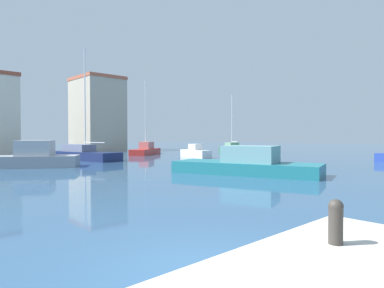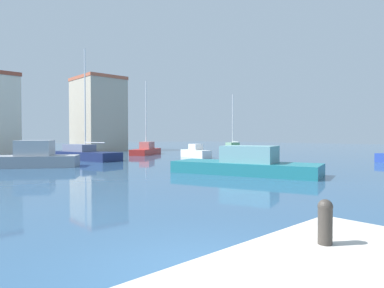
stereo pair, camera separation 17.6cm
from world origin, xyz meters
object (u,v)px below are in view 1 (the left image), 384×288
(sailboat_red_mid_harbor, at_px, (146,150))
(sailboat_green_outer_mooring, at_px, (232,148))
(motorboat_grey_near_pier, at_px, (21,158))
(sailboat_navy_center_channel, at_px, (84,154))
(mooring_bollard, at_px, (336,220))
(motorboat_white_far_left, at_px, (196,152))
(motorboat_teal_far_right, at_px, (247,164))

(sailboat_red_mid_harbor, bearing_deg, sailboat_green_outer_mooring, -13.57)
(motorboat_grey_near_pier, bearing_deg, sailboat_navy_center_channel, 30.43)
(sailboat_navy_center_channel, height_order, sailboat_red_mid_harbor, sailboat_navy_center_channel)
(sailboat_navy_center_channel, distance_m, motorboat_grey_near_pier, 7.97)
(mooring_bollard, relative_size, motorboat_grey_near_pier, 0.07)
(sailboat_green_outer_mooring, xyz_separation_m, sailboat_red_mid_harbor, (-13.05, 3.15, 0.04))
(mooring_bollard, distance_m, sailboat_navy_center_channel, 30.90)
(motorboat_white_far_left, distance_m, sailboat_red_mid_harbor, 8.73)
(mooring_bollard, xyz_separation_m, motorboat_teal_far_right, (11.93, 10.83, -0.60))
(sailboat_red_mid_harbor, bearing_deg, motorboat_teal_far_right, -110.08)
(sailboat_green_outer_mooring, relative_size, motorboat_grey_near_pier, 0.96)
(motorboat_teal_far_right, bearing_deg, mooring_bollard, -137.77)
(motorboat_white_far_left, bearing_deg, motorboat_grey_near_pier, 177.86)
(motorboat_white_far_left, height_order, sailboat_navy_center_channel, sailboat_navy_center_channel)
(mooring_bollard, distance_m, sailboat_green_outer_mooring, 44.82)
(sailboat_red_mid_harbor, bearing_deg, motorboat_grey_near_pier, -154.61)
(motorboat_white_far_left, bearing_deg, sailboat_red_mid_harbor, 92.83)
(sailboat_navy_center_channel, distance_m, sailboat_green_outer_mooring, 23.20)
(sailboat_navy_center_channel, height_order, motorboat_grey_near_pier, sailboat_navy_center_channel)
(motorboat_grey_near_pier, bearing_deg, sailboat_green_outer_mooring, 9.29)
(sailboat_navy_center_channel, xyz_separation_m, sailboat_green_outer_mooring, (23.19, 0.88, -0.06))
(sailboat_navy_center_channel, xyz_separation_m, sailboat_red_mid_harbor, (10.13, 4.03, -0.02))
(motorboat_white_far_left, xyz_separation_m, sailboat_green_outer_mooring, (12.62, 5.57, -0.00))
(sailboat_green_outer_mooring, height_order, motorboat_grey_near_pier, sailboat_green_outer_mooring)
(sailboat_green_outer_mooring, bearing_deg, motorboat_white_far_left, -156.19)
(sailboat_navy_center_channel, height_order, motorboat_teal_far_right, sailboat_navy_center_channel)
(sailboat_green_outer_mooring, bearing_deg, motorboat_teal_far_right, -137.79)
(mooring_bollard, xyz_separation_m, motorboat_white_far_left, (20.57, 24.54, -0.66))
(sailboat_green_outer_mooring, bearing_deg, motorboat_grey_near_pier, -170.71)
(mooring_bollard, relative_size, motorboat_white_far_left, 0.14)
(motorboat_grey_near_pier, bearing_deg, sailboat_red_mid_harbor, 25.39)
(motorboat_teal_far_right, xyz_separation_m, sailboat_red_mid_harbor, (8.20, 22.43, -0.03))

